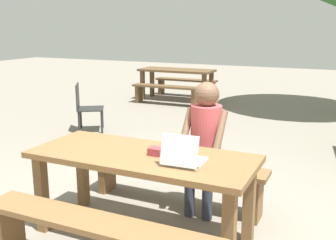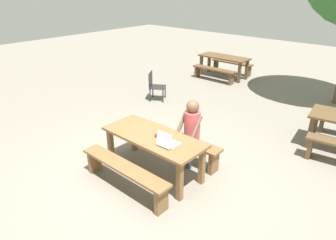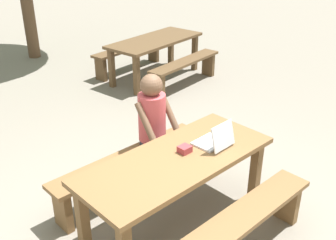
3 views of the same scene
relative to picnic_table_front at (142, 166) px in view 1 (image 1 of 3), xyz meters
The scene contains 11 objects.
ground_plane 0.64m from the picnic_table_front, ahead, with size 30.00×30.00×0.00m, color gray.
picnic_table_front is the anchor object (origin of this frame).
bench_near 0.76m from the picnic_table_front, 90.00° to the right, with size 1.87×0.30×0.47m.
bench_far 0.76m from the picnic_table_front, 90.00° to the left, with size 1.87×0.30×0.47m.
laptop 0.46m from the picnic_table_front, 12.74° to the right, with size 0.31×0.32×0.26m.
small_pouch 0.19m from the picnic_table_front, ahead, with size 0.11×0.10×0.06m.
person_seated 0.75m from the picnic_table_front, 64.56° to the left, with size 0.41×0.41×1.29m.
plastic_chair 3.79m from the picnic_table_front, 133.46° to the left, with size 0.61×0.61×0.83m.
picnic_table_mid 6.55m from the picnic_table_front, 111.13° to the left, with size 1.81×0.74×0.76m.
bench_mid_south 5.97m from the picnic_table_front, 113.26° to the left, with size 1.62×0.32×0.44m.
bench_mid_north 7.15m from the picnic_table_front, 109.36° to the left, with size 1.62×0.32×0.44m.
Camera 1 is at (1.55, -2.83, 1.81)m, focal length 43.03 mm.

